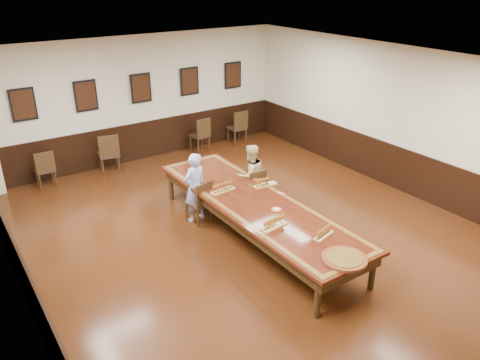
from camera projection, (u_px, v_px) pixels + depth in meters
floor at (255, 237)px, 8.89m from camera, size 8.00×10.00×0.02m
ceiling at (257, 66)px, 7.56m from camera, size 8.00×10.00×0.02m
wall_back at (141, 99)px, 11.99m from camera, size 8.00×0.02×3.20m
wall_left at (11, 222)px, 6.16m from camera, size 0.02×10.00×3.20m
wall_right at (403, 121)px, 10.29m from camera, size 0.02×10.00×3.20m
chair_man at (198, 201)px, 9.26m from camera, size 0.51×0.54×0.90m
chair_woman at (253, 188)px, 9.86m from camera, size 0.41×0.45×0.87m
spare_chair_a at (45, 168)px, 10.78m from camera, size 0.43×0.47×0.90m
spare_chair_b at (109, 153)px, 11.50m from camera, size 0.57×0.60×1.03m
spare_chair_c at (200, 134)px, 12.91m from camera, size 0.50×0.53×0.96m
spare_chair_d at (237, 127)px, 13.51m from camera, size 0.47×0.51×0.98m
person_man at (195, 188)px, 9.21m from camera, size 0.58×0.44×1.43m
person_woman at (250, 176)px, 9.83m from camera, size 0.68×0.54×1.36m
pink_phone at (281, 193)px, 8.88m from camera, size 0.09×0.15×0.01m
wainscoting at (255, 214)px, 8.68m from camera, size 8.00×10.00×1.00m
conference_table at (255, 208)px, 8.63m from camera, size 1.40×5.00×0.76m
posters at (141, 88)px, 11.81m from camera, size 6.14×0.04×0.74m
flight_a at (223, 187)px, 8.93m from camera, size 0.52×0.20×0.19m
flight_b at (264, 182)px, 9.15m from camera, size 0.50×0.17×0.18m
flight_c at (274, 223)px, 7.68m from camera, size 0.50×0.21×0.18m
flight_d at (324, 232)px, 7.43m from camera, size 0.44×0.23×0.16m
red_plate_grp at (277, 210)px, 8.26m from camera, size 0.20×0.20×0.03m
carved_platter at (344, 259)px, 6.84m from camera, size 0.78×0.78×0.05m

